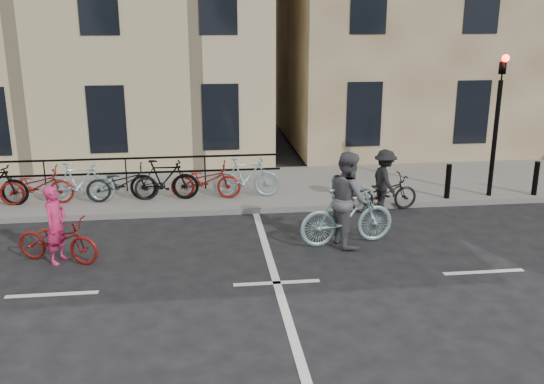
{
  "coord_description": "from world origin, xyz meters",
  "views": [
    {
      "loc": [
        -1.32,
        -10.1,
        4.79
      ],
      "look_at": [
        0.18,
        2.17,
        1.1
      ],
      "focal_mm": 40.0,
      "sensor_mm": 36.0,
      "label": 1
    }
  ],
  "objects": [
    {
      "name": "bollard_east",
      "position": [
        5.0,
        4.25,
        0.6
      ],
      "size": [
        0.14,
        0.14,
        0.9
      ],
      "primitive_type": "cylinder",
      "color": "black",
      "rests_on": "sidewalk"
    },
    {
      "name": "ground",
      "position": [
        0.0,
        0.0,
        0.0
      ],
      "size": [
        120.0,
        120.0,
        0.0
      ],
      "primitive_type": "plane",
      "color": "black",
      "rests_on": "ground"
    },
    {
      "name": "bollard_west",
      "position": [
        7.4,
        4.25,
        0.6
      ],
      "size": [
        0.14,
        0.14,
        0.9
      ],
      "primitive_type": "cylinder",
      "color": "black",
      "rests_on": "sidewalk"
    },
    {
      "name": "cyclist_pink",
      "position": [
        -4.18,
        1.52,
        0.54
      ],
      "size": [
        1.86,
        1.2,
        1.56
      ],
      "rotation": [
        0.0,
        0.0,
        1.21
      ],
      "color": "maroon",
      "rests_on": "ground"
    },
    {
      "name": "cyclist_grey",
      "position": [
        1.74,
        1.77,
        0.82
      ],
      "size": [
        2.16,
        1.09,
        2.03
      ],
      "rotation": [
        0.0,
        0.0,
        1.72
      ],
      "color": "#8AAEB5",
      "rests_on": "ground"
    },
    {
      "name": "sidewalk",
      "position": [
        -4.0,
        6.0,
        0.07
      ],
      "size": [
        46.0,
        4.0,
        0.15
      ],
      "primitive_type": "cube",
      "color": "slate",
      "rests_on": "ground"
    },
    {
      "name": "cyclist_dark",
      "position": [
        3.2,
        3.9,
        0.61
      ],
      "size": [
        1.81,
        1.07,
        1.56
      ],
      "rotation": [
        0.0,
        0.0,
        1.7
      ],
      "color": "black",
      "rests_on": "ground"
    },
    {
      "name": "traffic_light",
      "position": [
        6.2,
        4.34,
        2.45
      ],
      "size": [
        0.18,
        0.3,
        3.9
      ],
      "color": "black",
      "rests_on": "sidewalk"
    },
    {
      "name": "parked_bikes",
      "position": [
        -3.87,
        5.04,
        0.65
      ],
      "size": [
        9.35,
        1.23,
        1.05
      ],
      "color": "black",
      "rests_on": "sidewalk"
    }
  ]
}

